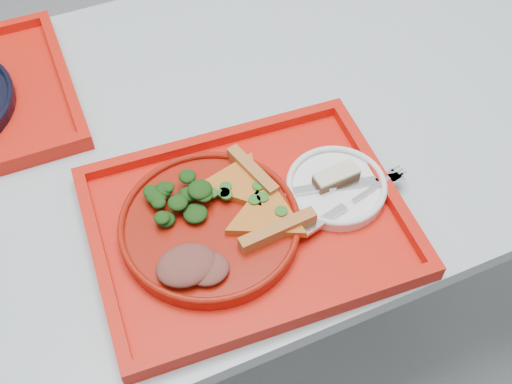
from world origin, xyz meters
TOP-DOWN VIEW (x-y plane):
  - ground at (0.00, 0.00)m, footprint 10.00×10.00m
  - table at (0.00, 0.00)m, footprint 1.60×0.80m
  - tray_main at (-0.04, -0.21)m, footprint 0.47×0.38m
  - dinner_plate at (-0.10, -0.20)m, footprint 0.26×0.26m
  - side_plate at (0.10, -0.21)m, footprint 0.15×0.15m
  - pizza_slice_a at (-0.02, -0.22)m, footprint 0.12×0.14m
  - pizza_slice_b at (-0.03, -0.15)m, footprint 0.14×0.13m
  - salad_heap at (-0.12, -0.16)m, footprint 0.09×0.08m
  - meat_portion at (-0.15, -0.26)m, footprint 0.08×0.07m
  - dessert_bar at (0.11, -0.20)m, footprint 0.07×0.03m
  - knife at (0.11, -0.22)m, footprint 0.18×0.06m
  - fork at (0.11, -0.25)m, footprint 0.18×0.07m

SIDE VIEW (x-z plane):
  - ground at x=0.00m, z-range 0.00..0.00m
  - table at x=0.00m, z-range 0.30..1.05m
  - tray_main at x=-0.04m, z-range 0.75..0.76m
  - side_plate at x=0.10m, z-range 0.76..0.78m
  - dinner_plate at x=-0.10m, z-range 0.76..0.78m
  - knife at x=0.11m, z-range 0.78..0.78m
  - fork at x=0.11m, z-range 0.78..0.78m
  - dessert_bar at x=0.11m, z-range 0.78..0.80m
  - pizza_slice_a at x=-0.02m, z-range 0.78..0.80m
  - pizza_slice_b at x=-0.03m, z-range 0.78..0.80m
  - meat_portion at x=-0.15m, z-range 0.78..0.81m
  - salad_heap at x=-0.12m, z-range 0.78..0.82m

